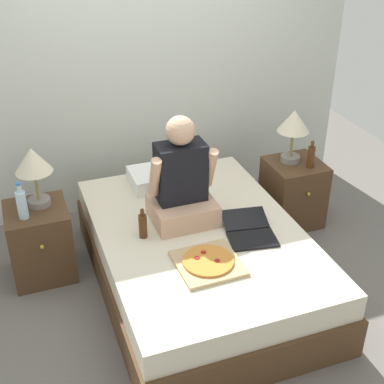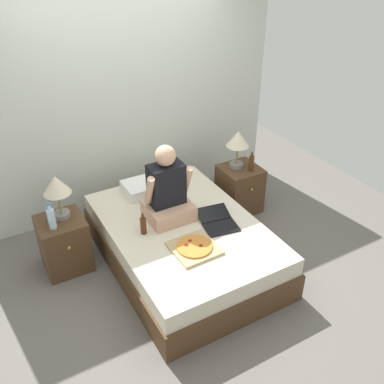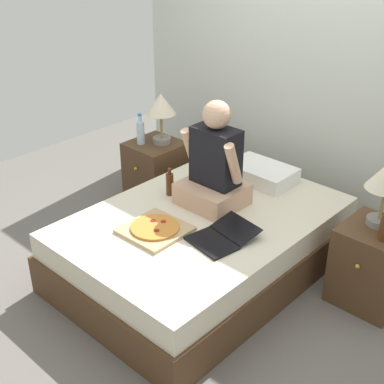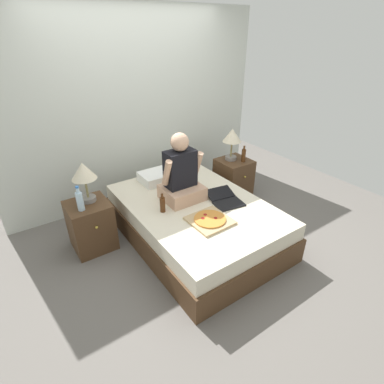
% 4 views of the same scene
% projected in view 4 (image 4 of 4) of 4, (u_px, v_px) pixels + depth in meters
% --- Properties ---
extents(ground_plane, '(5.75, 5.75, 0.00)m').
position_uv_depth(ground_plane, '(195.00, 237.00, 3.62)').
color(ground_plane, '#66605B').
extents(wall_back, '(3.75, 0.12, 2.50)m').
position_uv_depth(wall_back, '(137.00, 110.00, 4.01)').
color(wall_back, silver).
rests_on(wall_back, ground).
extents(bed, '(1.41, 2.03, 0.48)m').
position_uv_depth(bed, '(195.00, 221.00, 3.51)').
color(bed, '#4C331E').
rests_on(bed, ground).
extents(nightstand_left, '(0.44, 0.47, 0.56)m').
position_uv_depth(nightstand_left, '(91.00, 225.00, 3.34)').
color(nightstand_left, '#4C331E').
rests_on(nightstand_left, ground).
extents(lamp_on_left_nightstand, '(0.26, 0.26, 0.45)m').
position_uv_depth(lamp_on_left_nightstand, '(84.00, 174.00, 3.10)').
color(lamp_on_left_nightstand, gray).
rests_on(lamp_on_left_nightstand, nightstand_left).
extents(water_bottle, '(0.07, 0.07, 0.28)m').
position_uv_depth(water_bottle, '(80.00, 201.00, 3.05)').
color(water_bottle, silver).
rests_on(water_bottle, nightstand_left).
extents(nightstand_right, '(0.44, 0.47, 0.56)m').
position_uv_depth(nightstand_right, '(233.00, 178.00, 4.39)').
color(nightstand_right, '#4C331E').
rests_on(nightstand_right, ground).
extents(lamp_on_right_nightstand, '(0.26, 0.26, 0.45)m').
position_uv_depth(lamp_on_right_nightstand, '(232.00, 138.00, 4.12)').
color(lamp_on_right_nightstand, gray).
rests_on(lamp_on_right_nightstand, nightstand_right).
extents(beer_bottle, '(0.06, 0.06, 0.23)m').
position_uv_depth(beer_bottle, '(244.00, 155.00, 4.17)').
color(beer_bottle, '#512D14').
rests_on(beer_bottle, nightstand_right).
extents(pillow, '(0.52, 0.34, 0.12)m').
position_uv_depth(pillow, '(160.00, 176.00, 3.88)').
color(pillow, white).
rests_on(pillow, bed).
extents(person_seated, '(0.47, 0.40, 0.78)m').
position_uv_depth(person_seated, '(181.00, 176.00, 3.36)').
color(person_seated, tan).
rests_on(person_seated, bed).
extents(laptop, '(0.38, 0.46, 0.07)m').
position_uv_depth(laptop, '(226.00, 200.00, 3.41)').
color(laptop, black).
rests_on(laptop, bed).
extents(pizza_box, '(0.41, 0.41, 0.05)m').
position_uv_depth(pizza_box, '(210.00, 220.00, 3.06)').
color(pizza_box, tan).
rests_on(pizza_box, bed).
extents(beer_bottle_on_bed, '(0.06, 0.06, 0.22)m').
position_uv_depth(beer_bottle_on_bed, '(163.00, 204.00, 3.20)').
color(beer_bottle_on_bed, '#4C2811').
rests_on(beer_bottle_on_bed, bed).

